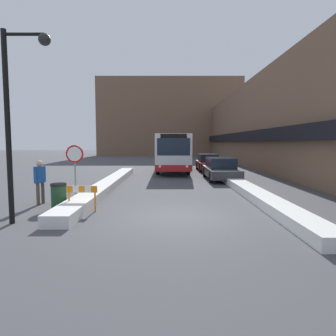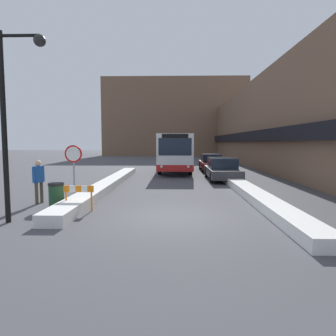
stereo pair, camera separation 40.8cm
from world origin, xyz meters
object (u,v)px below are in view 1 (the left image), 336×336
(parked_car_middle, at_px, (207,162))
(construction_barricade, at_px, (81,193))
(pedestrian, at_px, (39,178))
(city_bus, at_px, (171,151))
(parked_car_front, at_px, (220,169))
(stop_sign, at_px, (74,160))
(trash_bin, at_px, (58,196))
(street_lamp, at_px, (16,104))

(parked_car_middle, xyz_separation_m, construction_barricade, (-6.62, -15.53, -0.06))
(pedestrian, bearing_deg, city_bus, -8.10)
(parked_car_front, relative_size, pedestrian, 2.73)
(stop_sign, relative_size, construction_barricade, 2.16)
(stop_sign, xyz_separation_m, pedestrian, (-1.13, -0.98, -0.66))
(city_bus, relative_size, trash_bin, 13.10)
(stop_sign, bearing_deg, parked_car_front, 42.02)
(parked_car_middle, bearing_deg, trash_bin, -117.12)
(parked_car_middle, bearing_deg, stop_sign, -119.76)
(street_lamp, bearing_deg, trash_bin, 80.03)
(parked_car_middle, relative_size, trash_bin, 4.73)
(pedestrian, xyz_separation_m, construction_barricade, (2.07, -1.33, -0.40))
(parked_car_middle, distance_m, stop_sign, 15.27)
(parked_car_front, height_order, trash_bin, parked_car_front)
(pedestrian, distance_m, trash_bin, 1.40)
(stop_sign, bearing_deg, street_lamp, -97.06)
(street_lamp, relative_size, pedestrian, 3.28)
(street_lamp, height_order, trash_bin, street_lamp)
(parked_car_front, height_order, stop_sign, stop_sign)
(parked_car_middle, distance_m, pedestrian, 16.66)
(stop_sign, bearing_deg, construction_barricade, -67.68)
(parked_car_middle, height_order, construction_barricade, parked_car_middle)
(parked_car_middle, bearing_deg, pedestrian, -121.45)
(stop_sign, height_order, trash_bin, stop_sign)
(stop_sign, height_order, construction_barricade, stop_sign)
(parked_car_front, distance_m, parked_car_middle, 6.41)
(construction_barricade, bearing_deg, street_lamp, -132.17)
(street_lamp, relative_size, trash_bin, 6.14)
(city_bus, distance_m, construction_barricade, 16.44)
(parked_car_middle, height_order, trash_bin, parked_car_middle)
(city_bus, height_order, parked_car_middle, city_bus)
(trash_bin, bearing_deg, stop_sign, 86.58)
(parked_car_front, distance_m, street_lamp, 13.70)
(street_lamp, bearing_deg, city_bus, 74.38)
(construction_barricade, bearing_deg, parked_car_front, 54.05)
(parked_car_middle, xyz_separation_m, trash_bin, (-7.67, -14.97, -0.25))
(street_lamp, height_order, construction_barricade, street_lamp)
(pedestrian, height_order, trash_bin, pedestrian)
(parked_car_front, relative_size, stop_sign, 2.04)
(street_lamp, xyz_separation_m, construction_barricade, (1.43, 1.58, -2.98))
(city_bus, relative_size, pedestrian, 7.00)
(trash_bin, bearing_deg, parked_car_front, 48.14)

